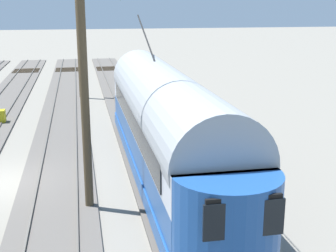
# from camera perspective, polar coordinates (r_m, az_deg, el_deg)

# --- Properties ---
(ground_plane) EXTENTS (220.00, 220.00, 0.00)m
(ground_plane) POSITION_cam_1_polar(r_m,az_deg,el_deg) (18.72, -19.84, -6.77)
(ground_plane) COLOR gray
(track_streetcar_siding) EXTENTS (2.80, 80.00, 0.18)m
(track_streetcar_siding) POSITION_cam_1_polar(r_m,az_deg,el_deg) (19.01, -0.88, -5.34)
(track_streetcar_siding) COLOR #56514C
(track_streetcar_siding) RESTS_ON ground
(track_adjacent_siding) EXTENTS (2.80, 80.00, 0.18)m
(track_adjacent_siding) POSITION_cam_1_polar(r_m,az_deg,el_deg) (18.77, -13.45, -6.04)
(track_adjacent_siding) COLOR #56514C
(track_adjacent_siding) RESTS_ON ground
(vintage_streetcar) EXTENTS (2.65, 17.52, 5.92)m
(vintage_streetcar) POSITION_cam_1_polar(r_m,az_deg,el_deg) (17.54, -0.41, 0.48)
(vintage_streetcar) COLOR #1E4C93
(vintage_streetcar) RESTS_ON ground
(catenary_pole_foreground) EXTENTS (3.21, 0.28, 7.50)m
(catenary_pole_foreground) POSITION_cam_1_polar(r_m,az_deg,el_deg) (33.49, -10.83, 10.05)
(catenary_pole_foreground) COLOR #4C3D28
(catenary_pole_foreground) RESTS_ON ground
(catenary_pole_mid_near) EXTENTS (3.21, 0.28, 7.50)m
(catenary_pole_mid_near) POSITION_cam_1_polar(r_m,az_deg,el_deg) (14.73, -9.97, 4.12)
(catenary_pole_mid_near) COLOR #4C3D28
(catenary_pole_mid_near) RESTS_ON ground
(switch_stand) EXTENTS (0.50, 0.30, 1.24)m
(switch_stand) POSITION_cam_1_polar(r_m,az_deg,el_deg) (25.26, 0.28, 1.34)
(switch_stand) COLOR black
(switch_stand) RESTS_ON ground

